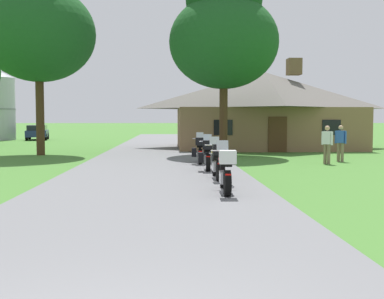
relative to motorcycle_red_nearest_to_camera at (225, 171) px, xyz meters
name	(u,v)px	position (x,y,z in m)	size (l,w,h in m)	color
ground_plane	(159,159)	(-1.94, 11.41, -0.62)	(500.00, 500.00, 0.00)	#42752D
asphalt_driveway	(158,162)	(-1.94, 9.41, -0.59)	(6.40, 80.00, 0.06)	slate
motorcycle_red_nearest_to_camera	(225,171)	(0.00, 0.00, 0.00)	(0.66, 2.08, 1.30)	black
motorcycle_yellow_second_in_row	(217,161)	(0.08, 2.88, 0.00)	(0.66, 2.08, 1.30)	black
motorcycle_blue_third_in_row	(208,155)	(0.00, 5.48, -0.01)	(0.79, 2.08, 1.30)	black
motorcycle_red_farthest_in_row	(200,151)	(-0.12, 8.19, -0.01)	(0.77, 2.08, 1.30)	black
stone_lodge	(263,109)	(4.92, 20.00, 2.03)	(12.16, 9.11, 6.03)	brown
bystander_blue_shirt_near_lodge	(341,141)	(6.39, 9.38, 0.31)	(0.43, 0.40, 1.67)	#75664C
bystander_white_shirt_beside_signpost	(327,143)	(5.38, 8.24, 0.31)	(0.40, 0.44, 1.67)	#75664C
tree_left_near	(38,20)	(-8.41, 14.11, 6.61)	(6.05, 6.05, 11.21)	#422D19
tree_by_lodge_front	(224,29)	(1.48, 13.52, 6.11)	(5.82, 5.82, 10.55)	#422D19
parked_navy_suv_far_left	(37,132)	(-13.99, 33.88, 0.16)	(2.67, 4.86, 1.40)	navy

